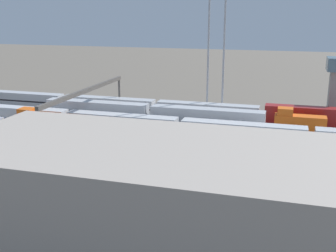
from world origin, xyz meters
The scene contains 19 objects.
ground_plane centered at (0.00, 0.00, 0.00)m, with size 400.00×400.00×0.00m, color #60594F.
track_bed_0 centered at (0.00, -15.00, 0.06)m, with size 140.00×2.80×0.12m, color #4C443D.
track_bed_1 centered at (0.00, -10.00, 0.06)m, with size 140.00×2.80×0.12m, color #3D3833.
track_bed_2 centered at (0.00, -5.00, 0.06)m, with size 140.00×2.80×0.12m, color #4C443D.
track_bed_3 centered at (0.00, 0.00, 0.06)m, with size 140.00×2.80×0.12m, color #4C443D.
track_bed_4 centered at (0.00, 5.00, 0.06)m, with size 140.00×2.80×0.12m, color #4C443D.
track_bed_5 centered at (0.00, 10.00, 0.06)m, with size 140.00×2.80×0.12m, color #3D3833.
track_bed_6 centered at (0.00, 15.00, 0.06)m, with size 140.00×2.80×0.12m, color #3D3833.
train_on_track_0 centered at (14.95, -15.00, 2.07)m, with size 90.60×3.06×4.40m.
train_on_track_1 centered at (-19.01, -10.00, 2.16)m, with size 10.00×3.00×5.00m.
train_on_track_3 centered at (3.13, 0.00, 2.00)m, with size 95.60×3.06×3.80m.
train_on_track_5 centered at (-0.50, 10.00, 2.00)m, with size 119.80×3.06×3.80m.
train_on_track_6 centered at (3.46, 15.00, 2.07)m, with size 139.00×3.00×4.40m.
train_on_track_4 centered at (30.83, 5.00, 2.16)m, with size 10.00×3.00×5.00m.
train_on_track_2 centered at (10.91, -5.00, 2.62)m, with size 47.20×3.00×5.00m.
light_mast_0 centered at (-2.21, -17.76, 18.68)m, with size 2.80×0.70×29.68m.
light_mast_2 centered at (1.29, -17.77, 18.73)m, with size 2.80×0.70×29.77m.
signal_gantry centered at (22.81, 0.00, 7.65)m, with size 0.70×35.00×8.80m.
maintenance_shed centered at (-8.92, 40.72, 5.96)m, with size 47.02×17.84×11.93m, color #9E9389.
Camera 1 is at (-16.67, 75.63, 23.82)m, focal length 44.81 mm.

